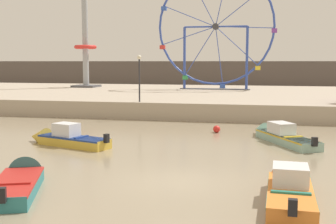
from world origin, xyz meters
The scene contains 11 objects.
ground_plane centered at (0.00, 0.00, 0.00)m, with size 240.00×240.00×0.00m, color gray.
quay_promenade centered at (0.00, 28.21, 0.65)m, with size 110.00×25.06×1.31m, color tan.
distant_town_skyline centered at (0.00, 53.74, 2.20)m, with size 140.00×3.00×4.40m, color #564C47.
motorboat_teal_painted centered at (-5.36, -1.89, 0.26)m, with size 2.87×4.81×1.27m.
motorboat_mustard_yellow centered at (-7.35, 5.54, 0.36)m, with size 5.31×2.67×1.45m.
motorboat_orange_hull centered at (3.73, -0.97, 0.34)m, with size 1.52×5.17×1.51m.
motorboat_seafoam centered at (3.70, 9.22, 0.32)m, with size 3.85×5.95×1.42m.
ferris_wheel_blue_frame centered at (-2.19, 32.26, 7.90)m, with size 12.79×1.20×13.12m.
drop_tower_steel_tower centered at (-17.71, 33.24, 7.26)m, with size 2.80×2.80×15.05m.
promenade_lamp_near centered at (-6.22, 16.22, 3.65)m, with size 0.32×0.32×3.53m.
mooring_buoy_orange centered at (0.15, 11.15, 0.22)m, with size 0.44×0.44×0.44m, color red.
Camera 1 is at (2.74, -15.04, 4.36)m, focal length 46.00 mm.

